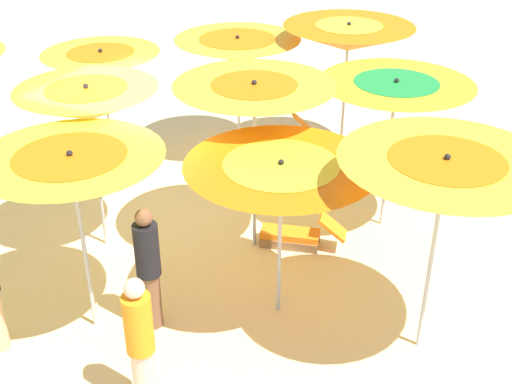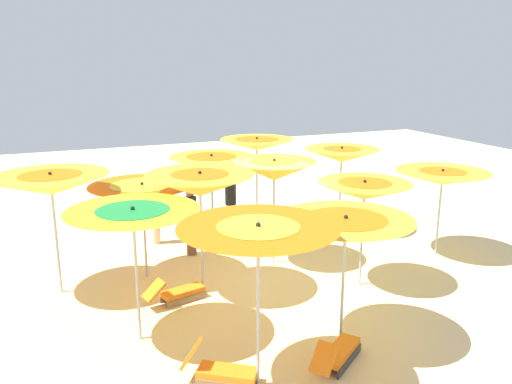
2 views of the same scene
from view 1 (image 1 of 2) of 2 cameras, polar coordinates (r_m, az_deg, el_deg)
The scene contains 16 objects.
ground at distance 10.27m, azimuth -7.82°, elevation -3.58°, with size 37.26×37.26×0.04m, color beige.
beach_umbrella_1 at distance 7.51m, azimuth -15.60°, elevation 1.76°, with size 2.07×2.07×2.43m.
beach_umbrella_2 at distance 7.62m, azimuth 2.17°, elevation 1.15°, with size 2.27×2.27×2.17m.
beach_umbrella_3 at distance 7.12m, azimuth 15.98°, elevation 1.34°, with size 2.26×2.26×2.56m.
beach_umbrella_5 at distance 9.16m, azimuth -14.33°, elevation 7.45°, with size 1.91×1.91×2.52m.
beach_umbrella_6 at distance 8.83m, azimuth -0.15°, elevation 7.98°, with size 2.17×2.17×2.58m.
beach_umbrella_7 at distance 9.63m, azimuth 11.95°, elevation 8.28°, with size 2.21×2.21×2.39m.
beach_umbrella_9 at distance 11.28m, azimuth -13.20°, elevation 10.84°, with size 1.93×1.93×2.32m.
beach_umbrella_10 at distance 11.94m, azimuth -1.59°, elevation 12.23°, with size 2.24×2.24×2.26m.
beach_umbrella_11 at distance 11.78m, azimuth 7.98°, elevation 13.08°, with size 2.27×2.27×2.55m.
lounger_1 at distance 12.94m, azimuth 1.56°, elevation 5.07°, with size 1.28×1.07×0.60m.
lounger_2 at distance 9.78m, azimuth 3.59°, elevation -3.64°, with size 1.30×0.63×0.56m.
lounger_3 at distance 12.16m, azimuth 9.09°, elevation 3.07°, with size 1.15×0.95×0.64m.
beachgoer_1 at distance 7.01m, azimuth -9.97°, elevation -12.69°, with size 0.30×0.30×1.67m.
beachgoer_2 at distance 8.02m, azimuth -9.28°, elevation -6.43°, with size 0.30×0.30×1.68m.
beach_ball at distance 16.11m, azimuth -10.29°, elevation 9.44°, with size 0.32×0.32×0.32m, color #337FE5.
Camera 1 is at (4.91, -7.13, 5.51)m, focal length 46.25 mm.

